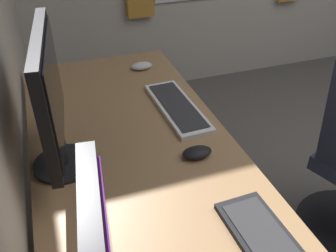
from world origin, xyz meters
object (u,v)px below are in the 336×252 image
(mouse_spare, at_px, (142,66))
(keyboard_main, at_px, (177,107))
(mouse_main, at_px, (197,152))
(monitor_primary, at_px, (51,98))

(mouse_spare, bearing_deg, keyboard_main, -175.27)
(keyboard_main, xyz_separation_m, mouse_main, (-0.31, 0.04, 0.01))
(keyboard_main, height_order, mouse_main, mouse_main)
(keyboard_main, distance_m, mouse_main, 0.31)
(monitor_primary, bearing_deg, keyboard_main, -66.81)
(monitor_primary, distance_m, keyboard_main, 0.57)
(monitor_primary, distance_m, mouse_main, 0.50)
(mouse_spare, bearing_deg, monitor_primary, 144.32)
(monitor_primary, xyz_separation_m, keyboard_main, (0.20, -0.47, -0.25))
(keyboard_main, relative_size, mouse_main, 4.09)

